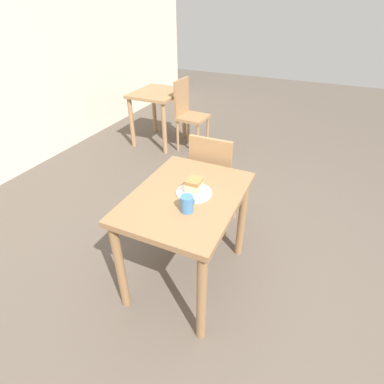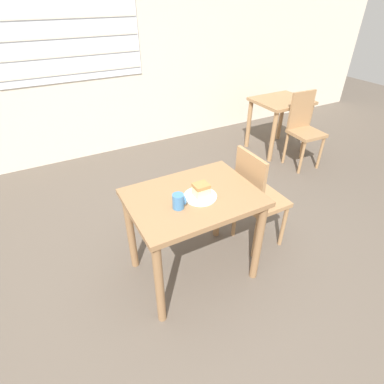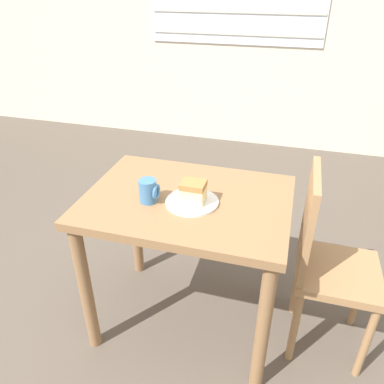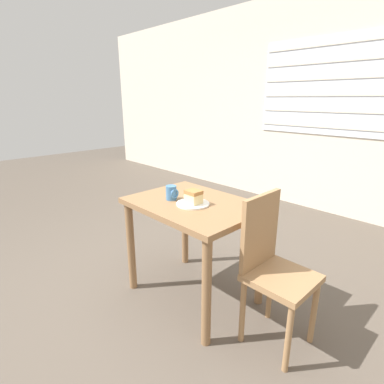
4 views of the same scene
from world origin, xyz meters
name	(u,v)px [view 4 (image 4 of 4)]	position (x,y,z in m)	size (l,w,h in m)	color
ground_plane	(140,315)	(0.00, 0.00, 0.00)	(14.00, 14.00, 0.00)	brown
wall_back	(338,105)	(0.00, 3.03, 1.40)	(10.00, 0.09, 2.80)	beige
dining_table_near	(194,219)	(0.09, 0.45, 0.64)	(0.92, 0.68, 0.77)	olive
chair_near_window	(273,266)	(0.73, 0.49, 0.51)	(0.37, 0.37, 0.94)	#9E754C
plate	(193,204)	(0.12, 0.41, 0.78)	(0.23, 0.23, 0.01)	white
cake_slice	(194,197)	(0.13, 0.41, 0.83)	(0.10, 0.09, 0.09)	beige
coffee_mug	(172,193)	(-0.06, 0.37, 0.82)	(0.08, 0.08, 0.10)	teal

